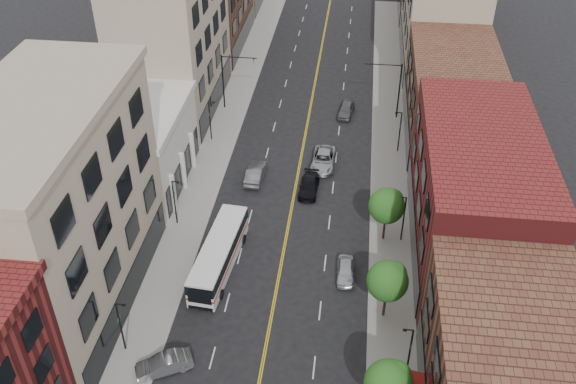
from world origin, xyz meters
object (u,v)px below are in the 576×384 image
at_px(city_bus, 219,253).
at_px(car_lane_a, 309,186).
at_px(car_lane_c, 346,110).
at_px(car_parked_far, 345,271).
at_px(car_lane_behind, 256,173).
at_px(car_angle_b, 164,364).
at_px(car_lane_b, 323,159).

xyz_separation_m(city_bus, car_lane_a, (7.00, 12.72, -1.00)).
bearing_deg(car_lane_c, car_lane_a, -93.50).
height_order(car_parked_far, car_lane_behind, car_lane_behind).
relative_size(car_angle_b, car_lane_c, 0.97).
xyz_separation_m(car_angle_b, car_parked_far, (13.28, 12.04, -0.04)).
bearing_deg(car_angle_b, car_lane_b, 134.51).
height_order(car_angle_b, car_lane_behind, car_lane_behind).
distance_m(city_bus, car_angle_b, 12.07).
height_order(car_lane_behind, car_lane_b, car_lane_behind).
relative_size(car_lane_a, car_lane_b, 0.85).
bearing_deg(car_lane_c, car_lane_behind, -113.61).
bearing_deg(car_lane_behind, car_lane_b, -151.10).
bearing_deg(car_parked_far, car_angle_b, -139.17).
distance_m(car_lane_b, car_lane_c, 12.04).
bearing_deg(car_lane_b, car_lane_c, 82.39).
height_order(city_bus, car_lane_behind, city_bus).
bearing_deg(city_bus, car_lane_a, 66.16).
distance_m(car_lane_a, car_lane_c, 17.31).
relative_size(city_bus, car_angle_b, 2.64).
distance_m(car_parked_far, car_lane_behind, 17.56).
height_order(car_lane_behind, car_lane_a, car_lane_behind).
distance_m(car_lane_a, car_lane_b, 5.28).
xyz_separation_m(city_bus, car_angle_b, (-1.86, -11.88, -0.98)).
bearing_deg(car_angle_b, city_bus, 144.19).
relative_size(car_parked_far, car_lane_c, 0.88).
distance_m(car_angle_b, car_lane_c, 43.33).
xyz_separation_m(car_angle_b, car_lane_behind, (2.89, 26.19, 0.09)).
xyz_separation_m(car_lane_b, car_lane_c, (2.00, 11.87, -0.02)).
bearing_deg(car_lane_behind, car_angle_b, 85.93).
bearing_deg(car_lane_a, city_bus, -116.63).
bearing_deg(car_lane_behind, car_parked_far, 128.51).
bearing_deg(car_lane_a, car_parked_far, -68.44).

